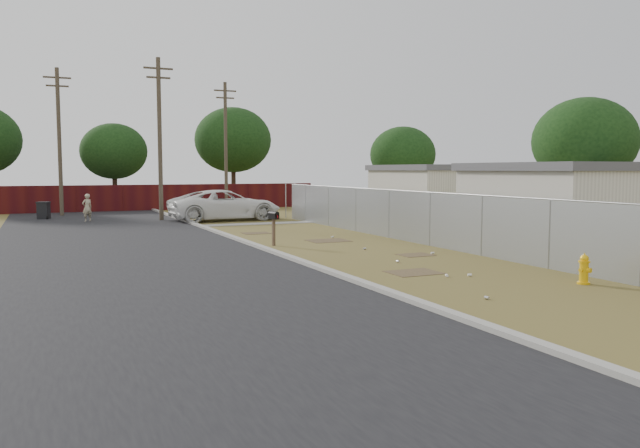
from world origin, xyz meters
name	(u,v)px	position (x,y,z in m)	size (l,w,h in m)	color
ground	(356,250)	(0.00, 0.00, 0.00)	(120.00, 120.00, 0.00)	brown
street	(129,236)	(-6.76, 8.05, 0.02)	(15.10, 60.00, 0.12)	black
chainlink_fence	(415,222)	(3.12, 1.03, 0.80)	(0.10, 27.06, 2.02)	#909498
privacy_fence	(108,198)	(-6.00, 25.00, 0.90)	(30.00, 0.12, 1.80)	#420F0E
utility_poles	(152,140)	(-3.67, 20.67, 4.69)	(12.60, 8.24, 9.00)	#4C4132
houses	(511,197)	(9.70, 3.13, 1.56)	(9.30, 17.24, 3.10)	silver
horizon_trees	(211,144)	(0.84, 23.56, 4.63)	(33.32, 31.94, 7.78)	#362418
fire_hydrant	(584,270)	(2.13, -8.20, 0.36)	(0.37, 0.38, 0.77)	#EAB00C
mailbox	(274,218)	(-2.24, 2.38, 1.02)	(0.29, 0.57, 1.30)	brown
pickup_truck	(225,205)	(-0.73, 14.50, 0.86)	(2.85, 6.19, 1.72)	white
pedestrian	(87,208)	(-7.86, 16.83, 0.76)	(0.56, 0.37, 1.53)	tan
trash_bin	(44,210)	(-10.04, 19.60, 0.52)	(0.83, 0.89, 1.01)	black
scattered_litter	(409,260)	(0.20, -3.17, 0.04)	(3.23, 12.70, 0.07)	white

